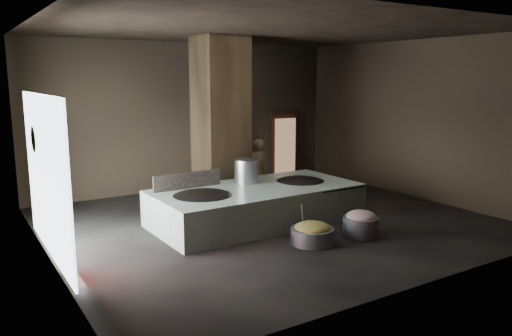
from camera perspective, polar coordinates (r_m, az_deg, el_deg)
floor at (r=12.21m, az=1.56°, el=-6.33°), size 10.00×9.00×0.10m
ceiling at (r=11.74m, az=1.68°, el=15.71°), size 10.00×9.00×0.10m
back_wall at (r=15.73m, az=-7.67°, el=5.88°), size 10.00×0.10×4.50m
front_wall at (r=8.39m, az=19.14°, el=1.52°), size 10.00×0.10×4.50m
left_wall at (r=9.90m, az=-23.51°, el=2.51°), size 0.10×9.00×4.50m
right_wall at (r=15.14m, az=17.80°, el=5.30°), size 0.10×9.00×4.50m
pillar at (r=13.22m, az=-4.06°, el=5.11°), size 1.20×1.20×4.50m
hearth_platform at (r=12.04m, az=0.05°, el=-4.20°), size 4.98×2.46×0.86m
platform_cap at (r=11.95m, az=0.05°, el=-2.41°), size 4.83×2.32×0.03m
wok_left at (r=11.23m, az=-6.10°, el=-3.63°), size 1.56×1.56×0.43m
wok_left_rim at (r=11.22m, az=-6.11°, el=-3.29°), size 1.59×1.59×0.05m
wok_right at (r=12.75m, az=5.08°, el=-1.93°), size 1.45×1.45×0.41m
wok_right_rim at (r=12.74m, az=5.08°, el=-1.62°), size 1.48×1.48×0.05m
stock_pot at (r=12.37m, az=-1.11°, el=-0.48°), size 0.60×0.60×0.64m
splash_guard at (r=11.88m, az=-7.82°, el=-1.52°), size 1.72×0.10×0.43m
cook at (r=14.06m, az=0.12°, el=-0.21°), size 0.70×0.52×1.75m
veg_basin at (r=10.64m, az=6.45°, el=-7.71°), size 1.19×1.19×0.34m
veg_fill at (r=10.58m, az=6.47°, el=-6.77°), size 0.75×0.75×0.23m
ladle at (r=10.55m, az=5.35°, el=-5.67°), size 0.28×0.27×0.65m
meat_basin at (r=11.28m, az=11.88°, el=-6.56°), size 1.03×1.03×0.43m
meat_fill at (r=11.21m, az=11.93°, el=-5.42°), size 0.65×0.65×0.25m
doorway_near at (r=16.30m, az=-3.58°, el=2.04°), size 1.18×0.08×2.38m
doorway_near_glow at (r=16.21m, az=-2.52°, el=1.82°), size 0.77×0.04×1.82m
doorway_far at (r=17.56m, az=3.32°, el=2.64°), size 1.18×0.08×2.38m
doorway_far_glow at (r=17.39m, az=3.36°, el=2.40°), size 0.84×0.04×1.99m
left_opening at (r=10.21m, az=-22.87°, el=-0.93°), size 0.04×4.20×3.10m
pavilion_sliver at (r=9.15m, az=-20.74°, el=-6.88°), size 0.05×0.90×1.70m
tree_silhouette at (r=11.22m, az=-23.51°, el=3.07°), size 0.28×1.10×1.10m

